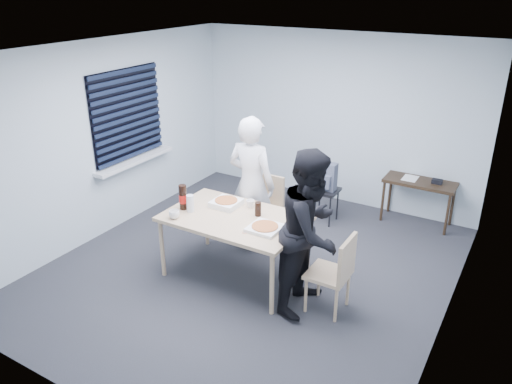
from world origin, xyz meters
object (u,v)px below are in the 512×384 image
Objects in this scene: person_black at (311,231)px; stool at (325,196)px; chair_right at (336,269)px; side_table at (420,186)px; dining_table at (235,221)px; mug_b at (250,204)px; soda_bottle at (183,198)px; backpack at (326,177)px; person_white at (251,184)px; chair_far at (266,204)px; mug_a at (174,214)px.

person_black reaches higher than stool.
chair_right is 0.91× the size of side_table.
dining_table is 15.92× the size of mug_b.
person_black is 1.81× the size of side_table.
backpack is at bearing 63.99° from soda_bottle.
person_black is 3.51× the size of stool.
soda_bottle is (-0.97, -2.00, 0.53)m from stool.
backpack is (0.53, 1.16, -0.19)m from person_white.
dining_table reaches higher than side_table.
stool is at bearing 116.20° from chair_right.
mug_b is at bearing 68.47° from person_black.
chair_far reaches higher than mug_b.
person_white and person_black have the same top height.
mug_a is at bearing -107.05° from chair_far.
chair_right reaches higher than dining_table.
person_black reaches higher than dining_table.
chair_right is at bearing 2.13° from soda_bottle.
mug_b reaches higher than stool.
person_white is 5.86× the size of soda_bottle.
dining_table is 1.62× the size of side_table.
backpack is at bearing 18.60° from person_black.
chair_right is 2.56m from side_table.
soda_bottle reaches higher than chair_far.
dining_table is 1.93m from stool.
chair_far is 7.24× the size of mug_a.
mug_a is at bearing -111.84° from stool.
mug_a is at bearing -125.73° from side_table.
backpack is at bearing 116.34° from chair_right.
chair_right is 1.96m from soda_bottle.
backpack reaches higher than stool.
stool is 1.65m from mug_b.
person_black reaches higher than mug_a.
mug_b is at bearing 119.29° from person_white.
soda_bottle reaches higher than mug_b.
soda_bottle is at bearing -113.55° from chair_far.
stool is 0.30m from backpack.
soda_bottle is at bearing 92.04° from person_black.
mug_b is at bearing -76.09° from chair_far.
soda_bottle reaches higher than backpack.
chair_right is 8.90× the size of mug_b.
side_table is 2.65m from mug_b.
side_table is (1.70, 1.79, -0.31)m from person_white.
stool is at bearing -151.88° from side_table.
person_black is (0.98, -0.07, 0.17)m from dining_table.
dining_table is 1.30m from chair_right.
dining_table is at bearing -106.27° from backpack.
chair_right reaches higher than mug_b.
dining_table is 0.69m from mug_a.
stool is at bearing 64.13° from soda_bottle.
backpack is at bearing -114.74° from person_white.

